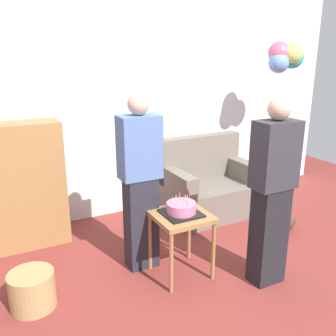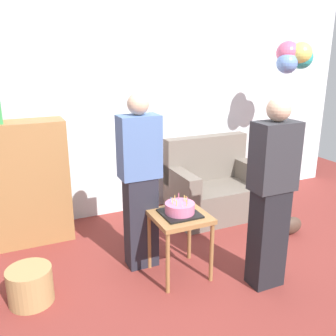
{
  "view_description": "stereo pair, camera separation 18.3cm",
  "coord_description": "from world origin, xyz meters",
  "px_view_note": "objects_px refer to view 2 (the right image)",
  "views": [
    {
      "loc": [
        -1.73,
        -2.19,
        1.95
      ],
      "look_at": [
        -0.24,
        0.67,
        0.95
      ],
      "focal_mm": 40.0,
      "sensor_mm": 36.0,
      "label": 1
    },
    {
      "loc": [
        -1.57,
        -2.27,
        1.95
      ],
      "look_at": [
        -0.24,
        0.67,
        0.95
      ],
      "focal_mm": 40.0,
      "sensor_mm": 36.0,
      "label": 2
    }
  ],
  "objects_px": {
    "handbag": "(291,226)",
    "balloon_bunch": "(294,56)",
    "side_table": "(180,224)",
    "person_blowing_candles": "(140,182)",
    "bookshelf": "(28,182)",
    "couch": "(213,188)",
    "wicker_basket": "(30,285)",
    "birthday_cake": "(180,209)",
    "person_holding_cake": "(271,195)"
  },
  "relations": [
    {
      "from": "couch",
      "to": "bookshelf",
      "type": "height_order",
      "value": "bookshelf"
    },
    {
      "from": "couch",
      "to": "side_table",
      "type": "xyz_separation_m",
      "value": [
        -0.97,
        -1.03,
        0.16
      ]
    },
    {
      "from": "handbag",
      "to": "person_blowing_candles",
      "type": "bearing_deg",
      "value": 176.49
    },
    {
      "from": "couch",
      "to": "balloon_bunch",
      "type": "height_order",
      "value": "balloon_bunch"
    },
    {
      "from": "handbag",
      "to": "balloon_bunch",
      "type": "relative_size",
      "value": 0.13
    },
    {
      "from": "person_holding_cake",
      "to": "person_blowing_candles",
      "type": "bearing_deg",
      "value": -48.18
    },
    {
      "from": "side_table",
      "to": "birthday_cake",
      "type": "xyz_separation_m",
      "value": [
        0.0,
        -0.0,
        0.14
      ]
    },
    {
      "from": "balloon_bunch",
      "to": "handbag",
      "type": "bearing_deg",
      "value": -122.21
    },
    {
      "from": "side_table",
      "to": "couch",
      "type": "bearing_deg",
      "value": 46.72
    },
    {
      "from": "bookshelf",
      "to": "person_holding_cake",
      "type": "distance_m",
      "value": 2.44
    },
    {
      "from": "side_table",
      "to": "person_holding_cake",
      "type": "distance_m",
      "value": 0.83
    },
    {
      "from": "person_holding_cake",
      "to": "wicker_basket",
      "type": "distance_m",
      "value": 2.09
    },
    {
      "from": "person_blowing_candles",
      "to": "balloon_bunch",
      "type": "height_order",
      "value": "balloon_bunch"
    },
    {
      "from": "couch",
      "to": "birthday_cake",
      "type": "relative_size",
      "value": 3.44
    },
    {
      "from": "person_holding_cake",
      "to": "couch",
      "type": "bearing_deg",
      "value": -111.32
    },
    {
      "from": "couch",
      "to": "bookshelf",
      "type": "xyz_separation_m",
      "value": [
        -2.12,
        0.21,
        0.33
      ]
    },
    {
      "from": "birthday_cake",
      "to": "handbag",
      "type": "bearing_deg",
      "value": 7.63
    },
    {
      "from": "wicker_basket",
      "to": "balloon_bunch",
      "type": "height_order",
      "value": "balloon_bunch"
    },
    {
      "from": "person_blowing_candles",
      "to": "side_table",
      "type": "bearing_deg",
      "value": -71.55
    },
    {
      "from": "side_table",
      "to": "bookshelf",
      "type": "bearing_deg",
      "value": 132.77
    },
    {
      "from": "side_table",
      "to": "balloon_bunch",
      "type": "bearing_deg",
      "value": 24.15
    },
    {
      "from": "person_holding_cake",
      "to": "balloon_bunch",
      "type": "xyz_separation_m",
      "value": [
        1.27,
        1.28,
        1.07
      ]
    },
    {
      "from": "birthday_cake",
      "to": "balloon_bunch",
      "type": "bearing_deg",
      "value": 24.15
    },
    {
      "from": "side_table",
      "to": "person_blowing_candles",
      "type": "height_order",
      "value": "person_blowing_candles"
    },
    {
      "from": "bookshelf",
      "to": "wicker_basket",
      "type": "relative_size",
      "value": 4.35
    },
    {
      "from": "side_table",
      "to": "balloon_bunch",
      "type": "distance_m",
      "value": 2.5
    },
    {
      "from": "wicker_basket",
      "to": "handbag",
      "type": "distance_m",
      "value": 2.76
    },
    {
      "from": "person_blowing_candles",
      "to": "handbag",
      "type": "bearing_deg",
      "value": -24.62
    },
    {
      "from": "couch",
      "to": "side_table",
      "type": "distance_m",
      "value": 1.42
    },
    {
      "from": "person_holding_cake",
      "to": "balloon_bunch",
      "type": "height_order",
      "value": "balloon_bunch"
    },
    {
      "from": "person_holding_cake",
      "to": "handbag",
      "type": "distance_m",
      "value": 1.3
    },
    {
      "from": "person_blowing_candles",
      "to": "wicker_basket",
      "type": "relative_size",
      "value": 4.53
    },
    {
      "from": "birthday_cake",
      "to": "handbag",
      "type": "distance_m",
      "value": 1.59
    },
    {
      "from": "wicker_basket",
      "to": "handbag",
      "type": "bearing_deg",
      "value": 1.26
    },
    {
      "from": "couch",
      "to": "wicker_basket",
      "type": "distance_m",
      "value": 2.42
    },
    {
      "from": "bookshelf",
      "to": "birthday_cake",
      "type": "xyz_separation_m",
      "value": [
        1.15,
        -1.24,
        -0.02
      ]
    },
    {
      "from": "couch",
      "to": "birthday_cake",
      "type": "bearing_deg",
      "value": -133.28
    },
    {
      "from": "bookshelf",
      "to": "person_blowing_candles",
      "type": "relative_size",
      "value": 0.96
    },
    {
      "from": "wicker_basket",
      "to": "balloon_bunch",
      "type": "xyz_separation_m",
      "value": [
        3.17,
        0.71,
        1.75
      ]
    },
    {
      "from": "couch",
      "to": "side_table",
      "type": "height_order",
      "value": "couch"
    },
    {
      "from": "person_blowing_candles",
      "to": "balloon_bunch",
      "type": "relative_size",
      "value": 0.78
    },
    {
      "from": "person_holding_cake",
      "to": "bookshelf",
      "type": "bearing_deg",
      "value": -51.36
    },
    {
      "from": "couch",
      "to": "balloon_bunch",
      "type": "bearing_deg",
      "value": -11.13
    },
    {
      "from": "couch",
      "to": "birthday_cake",
      "type": "distance_m",
      "value": 1.45
    },
    {
      "from": "bookshelf",
      "to": "wicker_basket",
      "type": "bearing_deg",
      "value": -96.58
    },
    {
      "from": "bookshelf",
      "to": "person_blowing_candles",
      "type": "height_order",
      "value": "person_blowing_candles"
    },
    {
      "from": "handbag",
      "to": "wicker_basket",
      "type": "bearing_deg",
      "value": -178.74
    },
    {
      "from": "handbag",
      "to": "birthday_cake",
      "type": "bearing_deg",
      "value": -172.37
    },
    {
      "from": "birthday_cake",
      "to": "wicker_basket",
      "type": "bearing_deg",
      "value": 173.81
    },
    {
      "from": "person_blowing_candles",
      "to": "handbag",
      "type": "relative_size",
      "value": 5.82
    }
  ]
}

